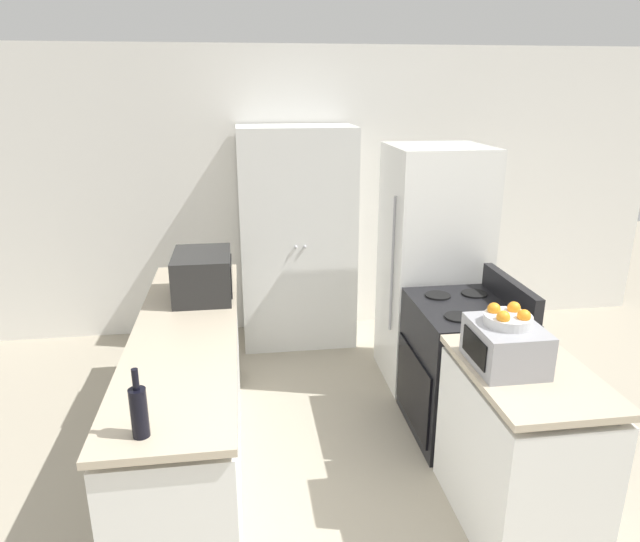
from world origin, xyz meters
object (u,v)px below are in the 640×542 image
object	(u,v)px
refrigerator	(432,267)
wine_bottle	(139,411)
toaster_oven	(505,346)
fruit_bowl	(508,318)
stove	(461,368)
microwave	(203,275)
pantry_cabinet	(297,238)

from	to	relation	value
refrigerator	wine_bottle	size ratio (longest dim) A/B	6.13
toaster_oven	fruit_bowl	distance (m)	0.15
refrigerator	fruit_bowl	xyz separation A→B (m)	(-0.16, -1.58, 0.25)
stove	microwave	size ratio (longest dim) A/B	2.18
wine_bottle	toaster_oven	world-z (taller)	wine_bottle
wine_bottle	fruit_bowl	world-z (taller)	fruit_bowl
stove	toaster_oven	distance (m)	0.99
toaster_oven	fruit_bowl	world-z (taller)	fruit_bowl
pantry_cabinet	toaster_oven	bearing A→B (deg)	-71.93
refrigerator	fruit_bowl	size ratio (longest dim) A/B	7.83
refrigerator	wine_bottle	world-z (taller)	refrigerator
toaster_oven	stove	bearing A→B (deg)	80.77
wine_bottle	toaster_oven	xyz separation A→B (m)	(1.72, 0.37, -0.00)
microwave	fruit_bowl	bearing A→B (deg)	-37.76
wine_bottle	stove	bearing A→B (deg)	32.56
microwave	fruit_bowl	distance (m)	1.97
stove	refrigerator	world-z (taller)	refrigerator
fruit_bowl	stove	bearing A→B (deg)	80.90
refrigerator	microwave	size ratio (longest dim) A/B	3.75
refrigerator	toaster_oven	bearing A→B (deg)	-95.85
wine_bottle	microwave	bearing A→B (deg)	83.90
refrigerator	stove	bearing A→B (deg)	-92.30
stove	toaster_oven	size ratio (longest dim) A/B	2.73
microwave	fruit_bowl	size ratio (longest dim) A/B	2.09
toaster_oven	fruit_bowl	size ratio (longest dim) A/B	1.67
stove	refrigerator	size ratio (longest dim) A/B	0.58
toaster_oven	pantry_cabinet	bearing A→B (deg)	108.07
microwave	toaster_oven	world-z (taller)	microwave
wine_bottle	fruit_bowl	bearing A→B (deg)	12.44
wine_bottle	toaster_oven	bearing A→B (deg)	12.15
microwave	wine_bottle	xyz separation A→B (m)	(-0.17, -1.58, -0.04)
stove	wine_bottle	world-z (taller)	wine_bottle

